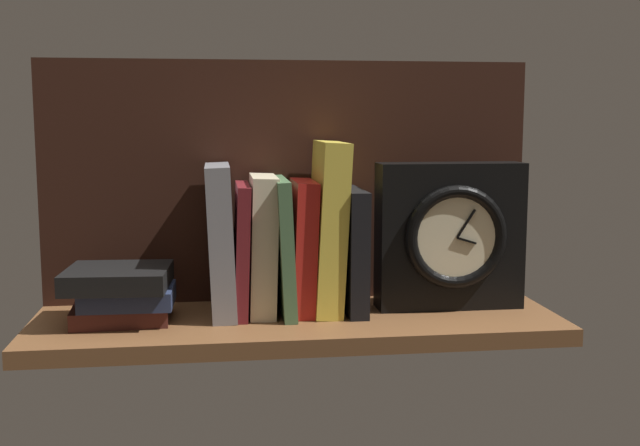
{
  "coord_description": "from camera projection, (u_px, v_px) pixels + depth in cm",
  "views": [
    {
      "loc": [
        -11.87,
        -112.67,
        29.51
      ],
      "look_at": [
        3.89,
        3.34,
        13.6
      ],
      "focal_mm": 43.57,
      "sensor_mm": 36.0,
      "label": 1
    }
  ],
  "objects": [
    {
      "name": "book_gray_chess",
      "position": [
        221.0,
        240.0,
        1.16
      ],
      "size": [
        4.36,
        14.84,
        22.69
      ],
      "primitive_type": "cube",
      "rotation": [
        0.0,
        -0.03,
        0.0
      ],
      "color": "gray",
      "rests_on": "ground_plane"
    },
    {
      "name": "back_panel",
      "position": [
        289.0,
        182.0,
        1.25
      ],
      "size": [
        78.24,
        1.2,
        38.56
      ],
      "primitive_type": "cube",
      "color": "black",
      "rests_on": "ground_plane"
    },
    {
      "name": "book_maroon_dawkins",
      "position": [
        241.0,
        249.0,
        1.17
      ],
      "size": [
        2.67,
        14.06,
        19.73
      ],
      "primitive_type": "cube",
      "rotation": [
        0.0,
        0.04,
        0.0
      ],
      "color": "maroon",
      "rests_on": "ground_plane"
    },
    {
      "name": "book_green_romantic",
      "position": [
        283.0,
        246.0,
        1.18
      ],
      "size": [
        2.82,
        16.27,
        20.5
      ],
      "primitive_type": "cube",
      "rotation": [
        0.0,
        -0.04,
        0.0
      ],
      "color": "#476B44",
      "rests_on": "ground_plane"
    },
    {
      "name": "book_yellow_seinlanguage",
      "position": [
        328.0,
        227.0,
        1.18
      ],
      "size": [
        5.39,
        14.15,
        26.11
      ],
      "primitive_type": "cube",
      "rotation": [
        0.0,
        0.05,
        0.0
      ],
      "color": "gold",
      "rests_on": "ground_plane"
    },
    {
      "name": "ground_plane",
      "position": [
        297.0,
        324.0,
        1.16
      ],
      "size": [
        78.24,
        25.35,
        2.5
      ],
      "primitive_type": "cube",
      "color": "brown"
    },
    {
      "name": "book_cream_twain",
      "position": [
        262.0,
        245.0,
        1.17
      ],
      "size": [
        4.46,
        12.71,
        20.99
      ],
      "primitive_type": "cube",
      "rotation": [
        0.0,
        0.03,
        0.0
      ],
      "color": "beige",
      "rests_on": "ground_plane"
    },
    {
      "name": "framed_clock",
      "position": [
        450.0,
        236.0,
        1.2
      ],
      "size": [
        22.66,
        7.37,
        22.66
      ],
      "color": "black",
      "rests_on": "ground_plane"
    },
    {
      "name": "book_black_skeptic",
      "position": [
        352.0,
        250.0,
        1.19
      ],
      "size": [
        2.97,
        15.15,
        18.78
      ],
      "primitive_type": "cube",
      "rotation": [
        0.0,
        0.01,
        0.0
      ],
      "color": "black",
      "rests_on": "ground_plane"
    },
    {
      "name": "book_stack_side",
      "position": [
        122.0,
        293.0,
        1.12
      ],
      "size": [
        15.6,
        13.97,
        8.07
      ],
      "color": "#471E19",
      "rests_on": "ground_plane"
    },
    {
      "name": "book_red_requiem",
      "position": [
        302.0,
        246.0,
        1.18
      ],
      "size": [
        4.02,
        12.73,
        20.2
      ],
      "primitive_type": "cube",
      "rotation": [
        0.0,
        0.04,
        0.0
      ],
      "color": "red",
      "rests_on": "ground_plane"
    }
  ]
}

